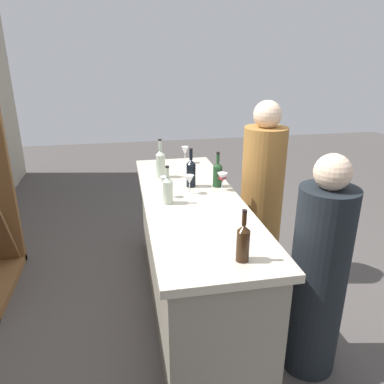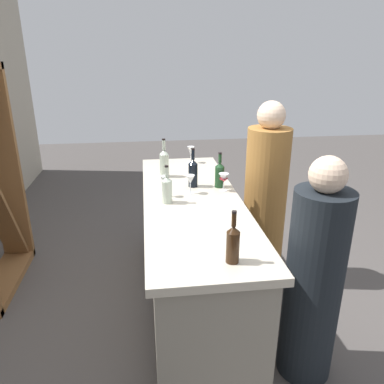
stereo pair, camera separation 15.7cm
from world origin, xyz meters
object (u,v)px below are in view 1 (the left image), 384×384
object	(u,v)px
wine_bottle_second_left_clear_pale	(168,189)
wine_glass_near_center	(185,151)
wine_glass_near_right	(190,180)
wine_glass_near_left	(222,178)
wine_bottle_leftmost_amber_brown	(243,242)
wine_glass_far_left	(164,183)
wine_bottle_center_olive_green	(218,174)
wine_bottle_rightmost_clear_pale	(161,163)
person_center_guest	(318,277)
wine_bottle_second_right_near_black	(191,172)
person_left_guest	(261,200)

from	to	relation	value
wine_bottle_second_left_clear_pale	wine_glass_near_center	distance (m)	1.05
wine_glass_near_right	wine_glass_near_left	bearing A→B (deg)	-84.87
wine_bottle_leftmost_amber_brown	wine_glass_far_left	world-z (taller)	wine_bottle_leftmost_amber_brown
wine_glass_near_right	wine_glass_far_left	world-z (taller)	wine_glass_far_left
wine_bottle_leftmost_amber_brown	wine_bottle_center_olive_green	size ratio (longest dim) A/B	1.01
wine_bottle_rightmost_clear_pale	wine_glass_far_left	world-z (taller)	wine_bottle_rightmost_clear_pale
wine_bottle_rightmost_clear_pale	wine_glass_far_left	distance (m)	0.48
wine_glass_near_right	person_center_guest	bearing A→B (deg)	-144.64
wine_bottle_second_left_clear_pale	wine_glass_near_left	world-z (taller)	wine_bottle_second_left_clear_pale
wine_glass_near_center	wine_bottle_second_right_near_black	bearing A→B (deg)	174.28
wine_bottle_second_left_clear_pale	wine_bottle_rightmost_clear_pale	distance (m)	0.61
person_center_guest	wine_glass_near_left	bearing A→B (deg)	-64.57
wine_glass_far_left	person_center_guest	xyz separation A→B (m)	(-0.85, -0.84, -0.38)
wine_bottle_rightmost_clear_pale	wine_glass_near_right	distance (m)	0.48
wine_bottle_rightmost_clear_pale	wine_glass_near_left	world-z (taller)	wine_bottle_rightmost_clear_pale
wine_bottle_leftmost_amber_brown	wine_bottle_second_left_clear_pale	size ratio (longest dim) A/B	1.03
wine_bottle_leftmost_amber_brown	wine_glass_near_center	distance (m)	1.87
wine_bottle_second_left_clear_pale	wine_bottle_second_right_near_black	distance (m)	0.40
wine_glass_near_left	person_left_guest	size ratio (longest dim) A/B	0.09
wine_glass_far_left	person_center_guest	world-z (taller)	person_center_guest
wine_glass_near_center	person_center_guest	xyz separation A→B (m)	(-1.74, -0.53, -0.38)
wine_bottle_second_left_clear_pale	wine_bottle_rightmost_clear_pale	size ratio (longest dim) A/B	0.84
wine_glass_near_right	person_center_guest	size ratio (longest dim) A/B	0.10
wine_bottle_leftmost_amber_brown	wine_glass_near_right	world-z (taller)	wine_bottle_leftmost_amber_brown
wine_bottle_second_left_clear_pale	wine_glass_far_left	size ratio (longest dim) A/B	1.73
wine_bottle_center_olive_green	wine_bottle_rightmost_clear_pale	bearing A→B (deg)	52.71
wine_glass_near_left	wine_glass_near_right	xyz separation A→B (m)	(-0.02, 0.26, 0.01)
wine_glass_near_left	wine_glass_far_left	distance (m)	0.47
wine_glass_near_left	wine_bottle_second_right_near_black	bearing A→B (deg)	59.97
wine_bottle_second_left_clear_pale	wine_bottle_second_right_near_black	bearing A→B (deg)	-35.60
wine_bottle_center_olive_green	wine_bottle_second_right_near_black	world-z (taller)	wine_bottle_second_right_near_black
wine_bottle_rightmost_clear_pale	person_left_guest	xyz separation A→B (m)	(-0.24, -0.85, -0.32)
wine_glass_near_left	person_left_guest	distance (m)	0.53
wine_bottle_second_right_near_black	wine_bottle_rightmost_clear_pale	bearing A→B (deg)	36.87
wine_glass_far_left	person_left_guest	world-z (taller)	person_left_guest
wine_glass_near_center	wine_glass_near_right	world-z (taller)	wine_glass_near_center
wine_bottle_rightmost_clear_pale	wine_glass_near_center	world-z (taller)	wine_bottle_rightmost_clear_pale
wine_glass_far_left	wine_bottle_second_left_clear_pale	bearing A→B (deg)	-174.97
wine_bottle_leftmost_amber_brown	wine_glass_far_left	bearing A→B (deg)	16.68
wine_bottle_leftmost_amber_brown	person_center_guest	bearing A→B (deg)	-76.15
wine_glass_near_center	person_center_guest	bearing A→B (deg)	-163.13
wine_bottle_rightmost_clear_pale	person_center_guest	distance (m)	1.61
wine_bottle_leftmost_amber_brown	wine_bottle_rightmost_clear_pale	distance (m)	1.49
wine_glass_near_left	person_center_guest	xyz separation A→B (m)	(-0.92, -0.37, -0.36)
wine_bottle_center_olive_green	wine_bottle_rightmost_clear_pale	distance (m)	0.54
wine_bottle_second_right_near_black	wine_glass_near_left	world-z (taller)	wine_bottle_second_right_near_black
wine_bottle_rightmost_clear_pale	person_left_guest	world-z (taller)	person_left_guest
wine_glass_near_left	wine_glass_near_center	world-z (taller)	wine_glass_near_center
wine_glass_near_left	person_center_guest	world-z (taller)	person_center_guest
wine_bottle_second_right_near_black	wine_bottle_second_left_clear_pale	bearing A→B (deg)	144.40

